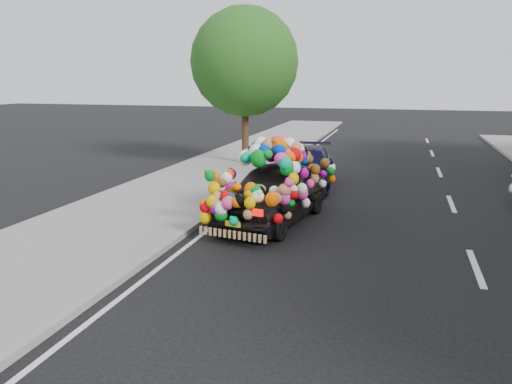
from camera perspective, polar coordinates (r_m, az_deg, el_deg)
ground at (r=10.23m, az=3.33°, el=-6.61°), size 100.00×100.00×0.00m
sidewalk at (r=11.86m, az=-17.42°, el=-4.13°), size 4.00×60.00×0.12m
kerb at (r=10.93m, az=-8.81°, el=-5.08°), size 0.15×60.00×0.13m
lane_markings at (r=10.12m, az=23.83°, el=-7.91°), size 6.00×50.00×0.01m
tree_near_sidewalk at (r=19.82m, az=-1.28°, el=14.63°), size 4.20×4.20×6.13m
plush_art_car at (r=11.99m, az=2.00°, el=1.52°), size 2.69×4.60×2.06m
navy_sedan at (r=16.24m, az=5.66°, el=2.89°), size 2.13×4.38×1.23m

